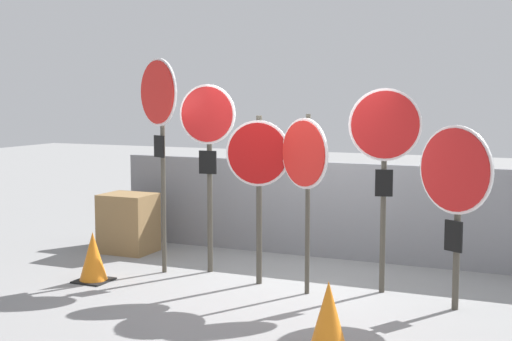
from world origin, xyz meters
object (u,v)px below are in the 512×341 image
at_px(stop_sign_3, 305,163).
at_px(stop_sign_2, 258,166).
at_px(stop_sign_1, 208,136).
at_px(stop_sign_4, 385,143).
at_px(stop_sign_5, 455,182).
at_px(traffic_cone_0, 328,318).
at_px(stop_sign_0, 159,111).
at_px(traffic_cone_1, 93,257).
at_px(storage_crate, 128,223).

bearing_deg(stop_sign_3, stop_sign_2, -163.78).
xyz_separation_m(stop_sign_1, stop_sign_4, (2.34, -0.07, -0.03)).
distance_m(stop_sign_2, stop_sign_5, 2.36).
height_order(stop_sign_5, traffic_cone_0, stop_sign_5).
distance_m(stop_sign_5, traffic_cone_0, 2.27).
xyz_separation_m(stop_sign_1, stop_sign_5, (3.19, -0.42, -0.40)).
bearing_deg(stop_sign_5, stop_sign_2, -152.86).
bearing_deg(stop_sign_2, stop_sign_4, -0.79).
bearing_deg(stop_sign_1, stop_sign_2, -23.04).
height_order(stop_sign_0, traffic_cone_1, stop_sign_0).
distance_m(stop_sign_0, traffic_cone_1, 2.03).
relative_size(traffic_cone_0, traffic_cone_1, 1.09).
relative_size(stop_sign_4, traffic_cone_0, 3.53).
bearing_deg(stop_sign_3, traffic_cone_1, -137.58).
relative_size(stop_sign_2, stop_sign_4, 0.86).
bearing_deg(storage_crate, stop_sign_2, -20.18).
bearing_deg(stop_sign_2, stop_sign_5, -12.53).
bearing_deg(traffic_cone_0, stop_sign_4, 90.86).
xyz_separation_m(stop_sign_0, traffic_cone_1, (-0.56, -0.71, -1.81)).
height_order(stop_sign_2, traffic_cone_1, stop_sign_2).
relative_size(stop_sign_1, storage_crate, 2.83).
xyz_separation_m(stop_sign_1, storage_crate, (-1.67, 0.63, -1.37)).
xyz_separation_m(stop_sign_2, traffic_cone_1, (-1.96, -0.69, -1.16)).
height_order(stop_sign_3, traffic_cone_1, stop_sign_3).
bearing_deg(stop_sign_1, stop_sign_0, -158.95).
height_order(stop_sign_2, storage_crate, stop_sign_2).
distance_m(stop_sign_2, stop_sign_4, 1.55).
relative_size(stop_sign_3, traffic_cone_1, 3.36).
distance_m(stop_sign_0, stop_sign_5, 3.83).
relative_size(stop_sign_1, stop_sign_2, 1.19).
distance_m(stop_sign_5, traffic_cone_1, 4.49).
bearing_deg(stop_sign_2, stop_sign_3, -24.61).
height_order(stop_sign_0, stop_sign_5, stop_sign_0).
distance_m(stop_sign_0, stop_sign_3, 2.16).
height_order(stop_sign_4, traffic_cone_0, stop_sign_4).
height_order(stop_sign_5, storage_crate, stop_sign_5).
relative_size(stop_sign_1, traffic_cone_0, 3.62).
bearing_deg(stop_sign_3, storage_crate, -167.65).
relative_size(stop_sign_3, stop_sign_4, 0.88).
height_order(stop_sign_4, storage_crate, stop_sign_4).
bearing_deg(traffic_cone_1, stop_sign_2, 19.29).
bearing_deg(storage_crate, stop_sign_5, -12.22).
distance_m(stop_sign_4, traffic_cone_1, 3.87).
bearing_deg(stop_sign_0, traffic_cone_1, -99.78).
bearing_deg(storage_crate, traffic_cone_0, -35.48).
xyz_separation_m(stop_sign_2, storage_crate, (-2.50, 0.92, -1.04)).
bearing_deg(traffic_cone_1, stop_sign_5, 7.31).
height_order(stop_sign_0, traffic_cone_0, stop_sign_0).
height_order(stop_sign_4, stop_sign_5, stop_sign_4).
relative_size(traffic_cone_1, storage_crate, 0.72).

